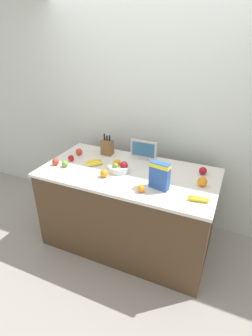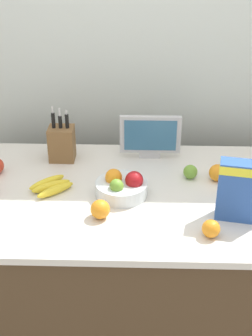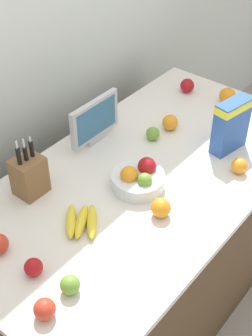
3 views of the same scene
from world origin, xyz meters
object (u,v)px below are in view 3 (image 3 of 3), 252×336
apple_near_bananas (70,285)px  orange_mid_left (239,166)px  fruit_bowl (139,178)px  orange_near_bowl (227,96)px  apple_front (33,267)px  apple_middle (153,134)px  small_monitor (95,120)px  orange_front_center (170,122)px  cereal_box (231,123)px  orange_front_left (161,208)px  knife_block (29,175)px  apple_rear (187,86)px  apple_by_knife_block (45,309)px  banana_bunch_left (81,221)px

apple_near_bananas → orange_mid_left: size_ratio=0.98×
fruit_bowl → orange_near_bowl: (0.82, 0.04, 0.00)m
fruit_bowl → apple_front: bearing=179.9°
apple_front → apple_middle: (0.89, 0.15, -0.00)m
small_monitor → orange_front_center: (0.30, -0.21, -0.08)m
cereal_box → apple_near_bananas: cereal_box is taller
cereal_box → apple_middle: bearing=127.8°
orange_near_bowl → orange_front_left: size_ratio=1.12×
orange_mid_left → orange_front_left: (-0.43, 0.11, 0.00)m
knife_block → orange_mid_left: knife_block is taller
apple_rear → apple_front: bearing=-168.8°
apple_by_knife_block → apple_rear: bearing=16.1°
cereal_box → fruit_bowl: (-0.47, 0.16, -0.10)m
knife_block → orange_front_left: 0.55m
cereal_box → apple_middle: (-0.16, 0.31, -0.11)m
small_monitor → fruit_bowl: bearing=-109.6°
cereal_box → orange_front_center: size_ratio=3.25×
apple_near_bananas → apple_rear: 1.41m
banana_bunch_left → apple_rear: size_ratio=2.77×
knife_block → orange_mid_left: bearing=-42.9°
apple_middle → orange_mid_left: size_ratio=0.93×
apple_front → apple_by_knife_block: bearing=-120.9°
orange_mid_left → orange_front_left: bearing=165.5°
apple_near_bananas → fruit_bowl: bearing=14.8°
apple_front → orange_front_center: (1.01, 0.14, 0.01)m
cereal_box → apple_rear: (0.31, 0.43, -0.10)m
apple_by_knife_block → apple_middle: size_ratio=1.11×
cereal_box → apple_by_knife_block: 1.15m
small_monitor → apple_near_bananas: small_monitor is taller
apple_rear → orange_front_left: size_ratio=0.97×
small_monitor → orange_near_bowl: 0.76m
orange_mid_left → orange_front_left: size_ratio=0.89×
banana_bunch_left → apple_front: size_ratio=3.20×
small_monitor → apple_rear: 0.67m
apple_rear → orange_front_left: bearing=-152.8°
apple_rear → orange_near_bowl: orange_near_bowl is taller
fruit_bowl → orange_front_left: 0.19m
apple_rear → orange_front_left: orange_front_left is taller
apple_front → orange_front_center: bearing=7.7°
fruit_bowl → small_monitor: bearing=70.4°
orange_front_left → small_monitor: bearing=68.6°
apple_middle → orange_front_center: size_ratio=0.84×
orange_front_center → apple_front: bearing=-172.3°
orange_front_center → small_monitor: bearing=144.8°
fruit_bowl → apple_rear: fruit_bowl is taller
apple_by_knife_block → orange_near_bowl: size_ratio=0.82×
apple_middle → apple_front: bearing=-170.3°
small_monitor → apple_middle: 0.28m
apple_near_bananas → orange_mid_left: orange_mid_left is taller
orange_mid_left → apple_middle: bearing=95.0°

